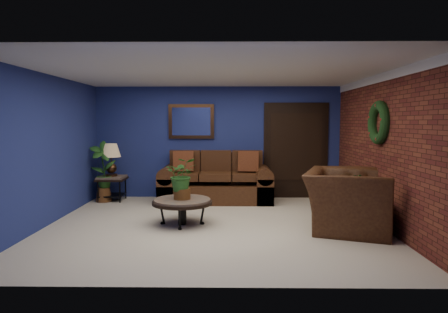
{
  "coord_description": "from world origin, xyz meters",
  "views": [
    {
      "loc": [
        0.26,
        -6.5,
        1.72
      ],
      "look_at": [
        0.16,
        0.55,
        1.1
      ],
      "focal_mm": 32.0,
      "sensor_mm": 36.0,
      "label": 1
    }
  ],
  "objects_px": {
    "sofa": "(216,184)",
    "end_table": "(112,182)",
    "armchair": "(348,200)",
    "side_chair": "(236,178)",
    "table_lamp": "(111,156)",
    "coffee_table": "(182,202)"
  },
  "relations": [
    {
      "from": "sofa",
      "to": "armchair",
      "type": "distance_m",
      "value": 3.17
    },
    {
      "from": "sofa",
      "to": "end_table",
      "type": "distance_m",
      "value": 2.27
    },
    {
      "from": "sofa",
      "to": "table_lamp",
      "type": "xyz_separation_m",
      "value": [
        -2.26,
        -0.04,
        0.62
      ]
    },
    {
      "from": "sofa",
      "to": "side_chair",
      "type": "height_order",
      "value": "sofa"
    },
    {
      "from": "sofa",
      "to": "end_table",
      "type": "height_order",
      "value": "sofa"
    },
    {
      "from": "side_chair",
      "to": "coffee_table",
      "type": "bearing_deg",
      "value": -119.5
    },
    {
      "from": "sofa",
      "to": "table_lamp",
      "type": "relative_size",
      "value": 3.52
    },
    {
      "from": "coffee_table",
      "to": "armchair",
      "type": "xyz_separation_m",
      "value": [
        2.68,
        -0.26,
        0.1
      ]
    },
    {
      "from": "side_chair",
      "to": "sofa",
      "type": "bearing_deg",
      "value": 177.83
    },
    {
      "from": "sofa",
      "to": "armchair",
      "type": "relative_size",
      "value": 1.65
    },
    {
      "from": "side_chair",
      "to": "armchair",
      "type": "height_order",
      "value": "armchair"
    },
    {
      "from": "sofa",
      "to": "table_lamp",
      "type": "distance_m",
      "value": 2.35
    },
    {
      "from": "side_chair",
      "to": "end_table",
      "type": "bearing_deg",
      "value": 176.12
    },
    {
      "from": "sofa",
      "to": "coffee_table",
      "type": "relative_size",
      "value": 2.4
    },
    {
      "from": "armchair",
      "to": "end_table",
      "type": "bearing_deg",
      "value": 82.42
    },
    {
      "from": "coffee_table",
      "to": "side_chair",
      "type": "xyz_separation_m",
      "value": [
        0.93,
        2.06,
        0.12
      ]
    },
    {
      "from": "sofa",
      "to": "coffee_table",
      "type": "height_order",
      "value": "sofa"
    },
    {
      "from": "sofa",
      "to": "side_chair",
      "type": "distance_m",
      "value": 0.45
    },
    {
      "from": "end_table",
      "to": "side_chair",
      "type": "relative_size",
      "value": 0.68
    },
    {
      "from": "sofa",
      "to": "end_table",
      "type": "relative_size",
      "value": 4.08
    },
    {
      "from": "table_lamp",
      "to": "side_chair",
      "type": "relative_size",
      "value": 0.79
    },
    {
      "from": "coffee_table",
      "to": "armchair",
      "type": "distance_m",
      "value": 2.69
    }
  ]
}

